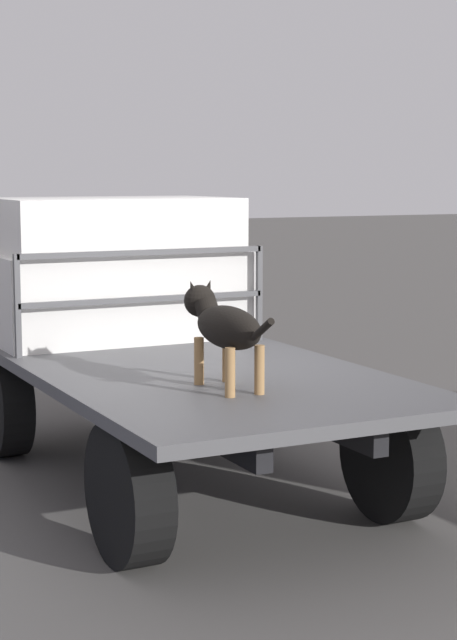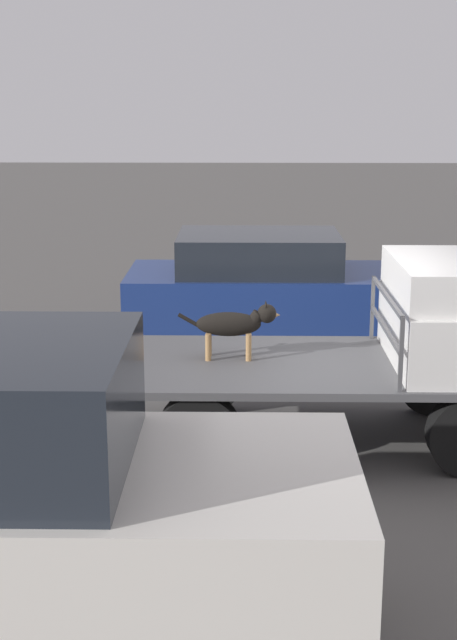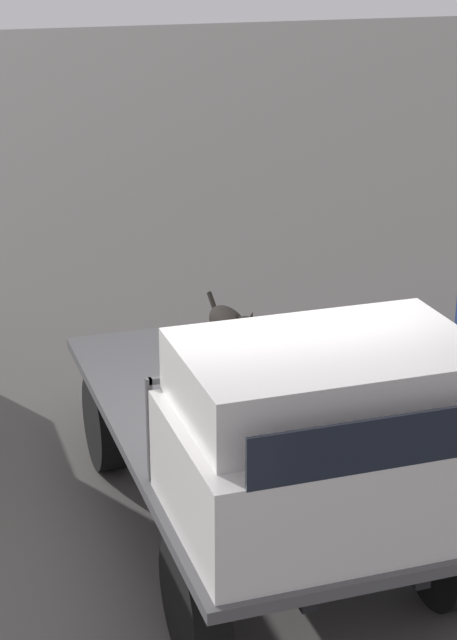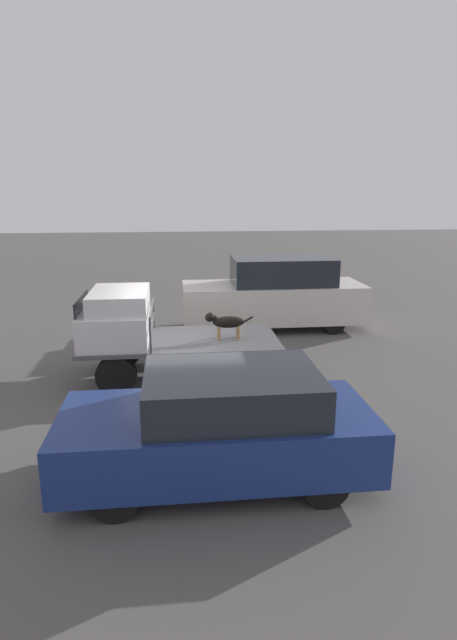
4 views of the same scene
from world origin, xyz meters
name	(u,v)px [view 4 (image 4 of 4)]	position (x,y,z in m)	size (l,w,h in m)	color
ground_plane	(181,376)	(0.00, 0.00, 0.00)	(80.00, 80.00, 0.00)	#514F4C
flatbed_truck	(181,349)	(0.00, 0.00, 0.63)	(4.19, 2.06, 0.87)	black
truck_cab	(117,317)	(1.33, 0.00, 1.39)	(1.39, 1.94, 1.09)	silver
truck_headboard	(152,317)	(0.59, 0.00, 1.36)	(0.04, 1.94, 0.73)	#4C4C4F
dog	(225,322)	(-0.95, 0.12, 1.25)	(1.08, 0.25, 0.62)	#9E7547
parked_sedan	(221,426)	(-0.49, 4.08, 0.81)	(4.31, 1.87, 1.60)	black
parked_pickup_far	(275,294)	(-2.83, -3.74, 1.02)	(5.26, 1.92, 2.10)	black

